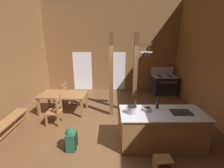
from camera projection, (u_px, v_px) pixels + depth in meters
ground_plane at (109, 134)px, 4.59m from camera, size 7.68×9.14×0.10m
wall_back at (111, 47)px, 8.00m from camera, size 7.68×0.14×4.57m
glazed_door_back_left at (83, 71)px, 8.30m from camera, size 1.00×0.01×2.05m
glazed_panel_back_right at (117, 71)px, 8.28m from camera, size 0.84×0.01×2.05m
kitchen_island at (161, 128)px, 4.01m from camera, size 2.18×1.01×0.92m
stove_range at (164, 85)px, 7.76m from camera, size 1.19×0.89×1.32m
support_post_with_pot_rack at (136, 72)px, 5.43m from camera, size 0.63×0.22×2.92m
support_post_center at (111, 76)px, 5.31m from camera, size 0.14×0.14×2.92m
step_stool at (163, 163)px, 3.24m from camera, size 0.38×0.30×0.30m
dining_table at (63, 96)px, 5.74m from camera, size 1.75×1.00×0.74m
ladderback_chair_near_window at (55, 111)px, 4.97m from camera, size 0.45×0.45×0.95m
ladderback_chair_by_post at (67, 94)px, 6.55m from camera, size 0.47×0.47×0.95m
bench_along_left_wall at (8, 125)px, 4.44m from camera, size 0.41×1.69×0.44m
backpack at (71, 138)px, 3.83m from camera, size 0.31×0.33×0.60m
stockpot_on_counter at (132, 110)px, 3.81m from camera, size 0.30×0.23×0.19m
mixing_bowl_on_counter at (147, 109)px, 3.98m from camera, size 0.22×0.22×0.08m
bottle_tall_on_counter at (157, 104)px, 4.07m from camera, size 0.08×0.08×0.34m
bottle_short_on_counter at (135, 106)px, 3.98m from camera, size 0.07×0.07×0.31m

